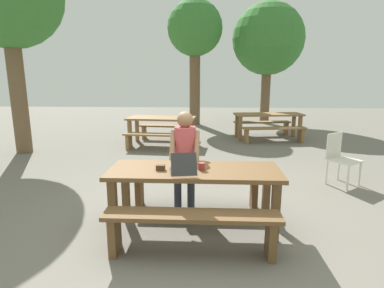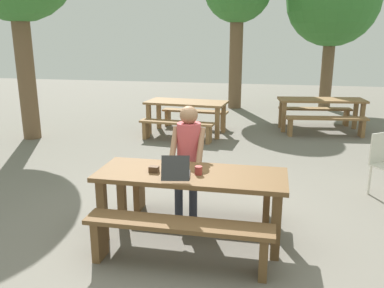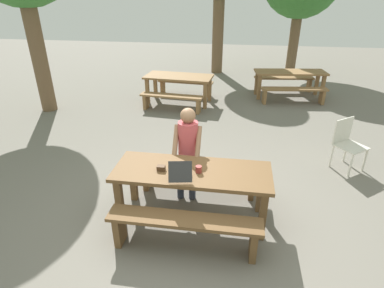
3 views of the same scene
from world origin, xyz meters
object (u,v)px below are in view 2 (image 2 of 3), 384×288
laptop (176,172)px  picnic_table_rear (321,104)px  small_pouch (154,169)px  coffee_mug (199,170)px  picnic_table_front (191,182)px  tree_left (333,1)px  person_seated (188,153)px  picnic_table_mid (186,106)px

laptop → picnic_table_rear: 6.26m
laptop → small_pouch: size_ratio=4.03×
small_pouch → picnic_table_rear: small_pouch is taller
coffee_mug → picnic_table_front: bearing=155.2°
tree_left → picnic_table_front: bearing=-105.0°
laptop → person_seated: bearing=-97.8°
person_seated → picnic_table_rear: 5.57m
picnic_table_front → picnic_table_rear: 6.05m
person_seated → tree_left: size_ratio=0.30×
coffee_mug → tree_left: (2.31, 9.00, 2.37)m
person_seated → picnic_table_rear: size_ratio=0.68×
picnic_table_front → tree_left: bearing=75.0°
picnic_table_mid → tree_left: (3.50, 4.16, 2.54)m
picnic_table_rear → tree_left: tree_left is taller
small_pouch → person_seated: size_ratio=0.07×
laptop → coffee_mug: (0.21, 0.14, -0.02)m
picnic_table_front → picnic_table_rear: size_ratio=1.00×
tree_left → person_seated: bearing=-107.0°
laptop → picnic_table_front: bearing=-134.2°
small_pouch → tree_left: size_ratio=0.02×
picnic_table_front → small_pouch: size_ratio=19.93×
picnic_table_rear → person_seated: bearing=-119.4°
coffee_mug → small_pouch: bearing=-177.3°
picnic_table_front → laptop: bearing=-123.9°
picnic_table_front → tree_left: 9.61m
coffee_mug → person_seated: bearing=111.4°
coffee_mug → picnic_table_rear: (1.85, 5.77, -0.17)m
person_seated → picnic_table_mid: 4.32m
picnic_table_mid → tree_left: 6.00m
small_pouch → coffee_mug: size_ratio=1.14×
laptop → picnic_table_rear: bearing=-119.5°
person_seated → picnic_table_front: bearing=-75.2°
picnic_table_mid → tree_left: tree_left is taller
person_seated → picnic_table_rear: (2.09, 5.16, -0.17)m
picnic_table_rear → tree_left: 4.13m
coffee_mug → tree_left: tree_left is taller
laptop → tree_left: tree_left is taller
laptop → picnic_table_rear: (2.06, 5.91, -0.19)m
picnic_table_front → person_seated: size_ratio=1.48×
laptop → picnic_table_rear: laptop is taller
small_pouch → picnic_table_rear: size_ratio=0.05×
picnic_table_mid → picnic_table_rear: bearing=22.3°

